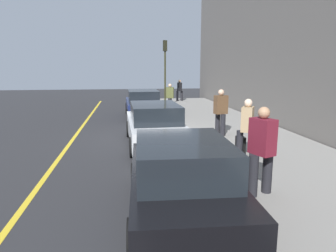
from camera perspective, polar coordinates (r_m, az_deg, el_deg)
name	(u,v)px	position (r m, az deg, el deg)	size (l,w,h in m)	color
ground_plane	(155,138)	(12.20, -2.40, -2.24)	(56.00, 56.00, 0.00)	#28282B
sidewalk	(235,134)	(12.90, 12.36, -1.42)	(28.00, 4.60, 0.15)	gray
lane_stripe_centre	(72,140)	(12.33, -17.39, -2.57)	(28.00, 0.14, 0.01)	gold
parked_car_black	(181,179)	(5.69, 2.49, -9.79)	(4.22, 2.03, 1.51)	black
parked_car_white	(154,124)	(10.92, -2.52, 0.28)	(4.73, 2.00, 1.51)	black
parked_car_navy	(143,103)	(17.33, -4.67, 4.19)	(4.52, 1.97, 1.51)	black
pedestrian_tan_coat	(247,127)	(9.00, 14.47, -0.26)	(0.56, 0.52, 1.75)	black
pedestrian_black_coat	(180,90)	(24.27, 2.16, 6.75)	(0.47, 0.54, 1.64)	black
pedestrian_olive_coat	(170,96)	(18.78, 0.37, 5.54)	(0.53, 0.50, 1.63)	black
pedestrian_burgundy_coat	(262,149)	(6.55, 17.01, -4.04)	(0.58, 0.58, 1.84)	black
pedestrian_brown_coat	(221,111)	(12.09, 9.74, 2.80)	(0.58, 0.54, 1.78)	black
traffic_light_pole	(165,62)	(21.02, -0.55, 11.78)	(0.35, 0.26, 4.36)	#2D2D19
rolling_suitcase	(240,145)	(9.58, 13.28, -3.54)	(0.34, 0.22, 0.91)	black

